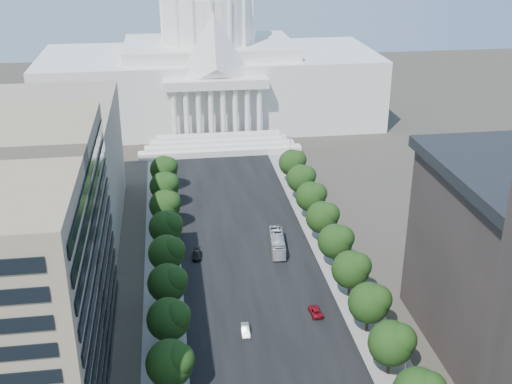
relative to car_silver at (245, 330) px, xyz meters
name	(u,v)px	position (x,y,z in m)	size (l,w,h in m)	color
road_asphalt	(242,234)	(4.23, 39.37, -0.68)	(30.00, 260.00, 0.01)	black
sidewalk_left	(162,240)	(-14.77, 39.37, -0.68)	(8.00, 260.00, 0.02)	gray
sidewalk_right	(319,229)	(23.23, 39.37, -0.68)	(8.00, 260.00, 0.02)	gray
capitol	(210,67)	(4.23, 134.26, 19.33)	(120.00, 56.00, 73.00)	white
office_block_left_far	(34,172)	(-43.77, 49.37, 14.32)	(38.00, 52.00, 30.00)	gray
tree_l_c	(172,362)	(-13.44, -14.82, 5.77)	(7.79, 7.60, 9.97)	#33261C
tree_l_d	(170,318)	(-13.44, -2.82, 5.77)	(7.79, 7.60, 9.97)	#33261C
tree_l_e	(169,282)	(-13.44, 9.18, 5.77)	(7.79, 7.60, 9.97)	#33261C
tree_l_f	(168,252)	(-13.44, 21.18, 5.77)	(7.79, 7.60, 9.97)	#33261C
tree_l_g	(167,226)	(-13.44, 33.18, 5.77)	(7.79, 7.60, 9.97)	#33261C
tree_l_h	(166,204)	(-13.44, 45.18, 5.77)	(7.79, 7.60, 9.97)	#33261C
tree_l_i	(166,185)	(-13.44, 57.18, 5.77)	(7.79, 7.60, 9.97)	#33261C
tree_l_j	(165,169)	(-13.44, 69.18, 5.77)	(7.79, 7.60, 9.97)	#33261C
tree_r_c	(393,342)	(22.56, -14.82, 5.77)	(7.79, 7.60, 9.97)	#33261C
tree_r_d	(371,302)	(22.56, -2.82, 5.77)	(7.79, 7.60, 9.97)	#33261C
tree_r_e	(352,269)	(22.56, 9.18, 5.77)	(7.79, 7.60, 9.97)	#33261C
tree_r_f	(337,241)	(22.56, 21.18, 5.77)	(7.79, 7.60, 9.97)	#33261C
tree_r_g	(324,217)	(22.56, 33.18, 5.77)	(7.79, 7.60, 9.97)	#33261C
tree_r_h	(312,196)	(22.56, 45.18, 5.77)	(7.79, 7.60, 9.97)	#33261C
tree_r_i	(302,178)	(22.56, 57.18, 5.77)	(7.79, 7.60, 9.97)	#33261C
tree_r_j	(293,162)	(22.56, 69.18, 5.77)	(7.79, 7.60, 9.97)	#33261C
streetlight_b	(404,348)	(24.13, -15.63, 5.14)	(2.61, 0.44, 9.00)	gray
streetlight_c	(360,270)	(24.13, 9.37, 5.14)	(2.61, 0.44, 9.00)	gray
streetlight_d	(329,216)	(24.13, 34.37, 5.14)	(2.61, 0.44, 9.00)	gray
streetlight_e	(306,177)	(24.13, 59.37, 5.14)	(2.61, 0.44, 9.00)	gray
streetlight_f	(289,146)	(24.13, 84.37, 5.14)	(2.61, 0.44, 9.00)	gray
car_silver	(245,330)	(0.00, 0.00, 0.00)	(1.44, 4.12, 1.36)	#B7BAC0
car_red	(315,311)	(14.12, 4.08, -0.04)	(2.12, 4.61, 1.28)	maroon
car_dark_b	(197,255)	(-7.16, 29.42, 0.00)	(1.91, 4.70, 1.36)	black
city_bus	(277,243)	(11.34, 30.77, 1.07)	(2.94, 12.57, 3.50)	silver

